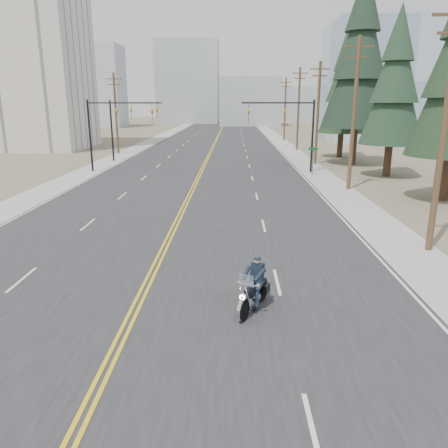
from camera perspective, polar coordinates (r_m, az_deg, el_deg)
The scene contains 26 objects.
ground_plane at distance 13.90m, azimuth -12.97°, elevation -13.78°, with size 400.00×400.00×0.00m, color #776D56.
road at distance 82.06m, azimuth -1.03°, elevation 10.89°, with size 20.00×200.00×0.01m, color #303033.
sidewalk_left at distance 83.31m, azimuth -9.10°, elevation 10.77°, with size 3.00×200.00×0.01m, color #A5A5A0.
sidewalk_right at distance 82.40m, azimuth 7.13°, elevation 10.79°, with size 3.00×200.00×0.01m, color #A5A5A0.
traffic_mast_left at distance 45.44m, azimuth -14.76°, elevation 12.83°, with size 7.10×0.26×7.00m.
traffic_mast_right at distance 44.12m, azimuth 8.92°, elevation 13.08°, with size 7.10×0.26×7.00m.
traffic_mast_far at distance 53.26m, azimuth -12.75°, elevation 13.22°, with size 6.10×0.26×7.00m.
street_sign at distance 42.67m, azimuth 11.54°, elevation 8.65°, with size 0.90×0.06×2.62m.
utility_pole_a at distance 21.78m, azimuth 26.85°, elevation 11.34°, with size 2.20×0.30×11.00m.
utility_pole_b at distance 35.92m, azimuth 16.63°, elevation 13.78°, with size 2.20×0.30×11.50m.
utility_pole_c at distance 50.57m, azimuth 12.15°, elevation 14.12°, with size 2.20×0.30×11.00m.
utility_pole_d at distance 65.37m, azimuth 9.71°, elevation 14.72°, with size 2.20×0.30×11.50m.
utility_pole_e at distance 82.24m, azimuth 7.98°, elevation 14.75°, with size 2.20×0.30×11.00m.
utility_pole_left at distance 61.78m, azimuth -13.94°, elevation 13.99°, with size 2.20×0.30×10.50m.
apartment_block at distance 74.15m, azimuth -25.41°, elevation 20.59°, with size 18.00×14.00×30.00m, color silver.
glass_building at distance 86.67m, azimuth 21.59°, elevation 16.72°, with size 24.00×16.00×20.00m, color #9EB5CC.
haze_bldg_a at distance 132.44m, azimuth -16.23°, elevation 16.85°, with size 14.00×12.00×22.00m, color #B7BCC6.
haze_bldg_b at distance 136.79m, azimuth 3.39°, elevation 15.68°, with size 18.00×14.00×14.00m, color #ADB2B7.
haze_bldg_c at distance 127.15m, azimuth 18.81°, elevation 15.82°, with size 16.00×12.00×18.00m, color #B7BCC6.
haze_bldg_d at distance 152.61m, azimuth -4.69°, elevation 17.89°, with size 20.00×15.00×26.00m, color #ADB2B7.
haze_bldg_e at distance 163.16m, azimuth 9.26°, elevation 15.14°, with size 14.00×14.00×12.00m, color #B7BCC6.
haze_bldg_f at distance 151.41m, azimuth -20.05°, elevation 15.17°, with size 12.00×12.00×16.00m, color #ADB2B7.
motorcyclist at distance 14.60m, azimuth 3.87°, elevation -7.98°, with size 0.98×2.30×1.79m, color black, non-canonical shape.
conifer_mid at distance 43.69m, azimuth 21.50°, elevation 17.08°, with size 5.65×5.65×15.06m.
conifer_tall at distance 51.52m, azimuth 17.44°, elevation 20.47°, with size 7.34×7.34×20.39m.
conifer_far at distance 57.93m, azimuth 15.43°, elevation 17.08°, with size 5.71×5.71×15.29m.
Camera 1 is at (3.30, -11.71, 6.73)m, focal length 35.00 mm.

